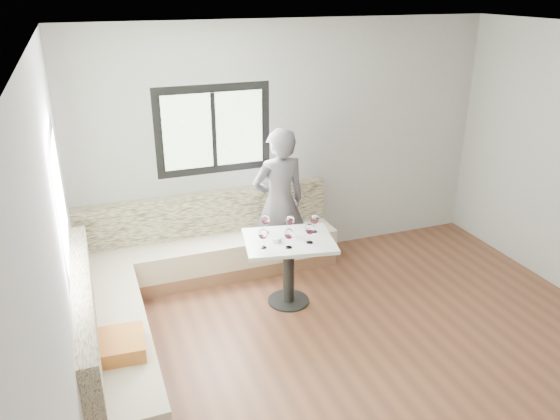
# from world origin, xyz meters

# --- Properties ---
(room) EXTENTS (5.01, 5.01, 2.81)m
(room) POSITION_xyz_m (-0.08, 0.08, 1.41)
(room) COLOR brown
(room) RESTS_ON ground
(banquette) EXTENTS (2.90, 2.80, 0.95)m
(banquette) POSITION_xyz_m (-1.59, 1.62, 0.33)
(banquette) COLOR #906042
(banquette) RESTS_ON ground
(table) EXTENTS (1.01, 0.85, 0.74)m
(table) POSITION_xyz_m (-0.44, 1.39, 0.55)
(table) COLOR black
(table) RESTS_ON ground
(person) EXTENTS (0.65, 0.45, 1.72)m
(person) POSITION_xyz_m (-0.29, 2.06, 0.86)
(person) COLOR #524E53
(person) RESTS_ON ground
(olive_ramekin) EXTENTS (0.10, 0.10, 0.04)m
(olive_ramekin) POSITION_xyz_m (-0.57, 1.39, 0.76)
(olive_ramekin) COLOR white
(olive_ramekin) RESTS_ON table
(wine_glass_a) EXTENTS (0.09, 0.09, 0.20)m
(wine_glass_a) POSITION_xyz_m (-0.74, 1.29, 0.88)
(wine_glass_a) COLOR white
(wine_glass_a) RESTS_ON table
(wine_glass_b) EXTENTS (0.09, 0.09, 0.20)m
(wine_glass_b) POSITION_xyz_m (-0.50, 1.21, 0.88)
(wine_glass_b) COLOR white
(wine_glass_b) RESTS_ON table
(wine_glass_c) EXTENTS (0.09, 0.09, 0.20)m
(wine_glass_c) POSITION_xyz_m (-0.27, 1.24, 0.88)
(wine_glass_c) COLOR white
(wine_glass_c) RESTS_ON table
(wine_glass_d) EXTENTS (0.09, 0.09, 0.20)m
(wine_glass_d) POSITION_xyz_m (-0.37, 1.51, 0.88)
(wine_glass_d) COLOR white
(wine_glass_d) RESTS_ON table
(wine_glass_e) EXTENTS (0.09, 0.09, 0.20)m
(wine_glass_e) POSITION_xyz_m (-0.12, 1.46, 0.88)
(wine_glass_e) COLOR white
(wine_glass_e) RESTS_ON table
(wine_glass_f) EXTENTS (0.09, 0.09, 0.20)m
(wine_glass_f) POSITION_xyz_m (-0.60, 1.62, 0.88)
(wine_glass_f) COLOR white
(wine_glass_f) RESTS_ON table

